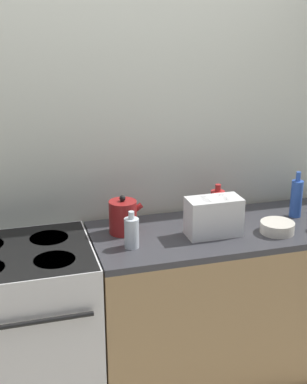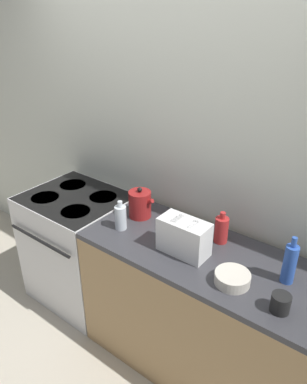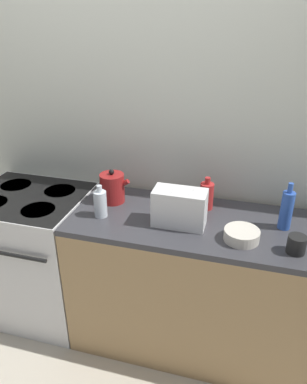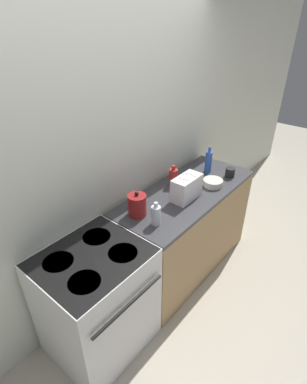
{
  "view_description": "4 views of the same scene",
  "coord_description": "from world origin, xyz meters",
  "px_view_note": "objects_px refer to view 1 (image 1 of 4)",
  "views": [
    {
      "loc": [
        -0.62,
        -2.23,
        2.11
      ],
      "look_at": [
        0.14,
        0.41,
        1.15
      ],
      "focal_mm": 50.0,
      "sensor_mm": 36.0,
      "label": 1
    },
    {
      "loc": [
        1.39,
        -1.27,
        2.24
      ],
      "look_at": [
        0.12,
        0.36,
        1.18
      ],
      "focal_mm": 35.0,
      "sensor_mm": 36.0,
      "label": 2
    },
    {
      "loc": [
        0.78,
        -1.54,
        2.03
      ],
      "look_at": [
        0.26,
        0.33,
        1.07
      ],
      "focal_mm": 35.0,
      "sensor_mm": 36.0,
      "label": 3
    },
    {
      "loc": [
        -1.5,
        -0.97,
        2.36
      ],
      "look_at": [
        0.06,
        0.33,
        1.13
      ],
      "focal_mm": 28.0,
      "sensor_mm": 36.0,
      "label": 4
    }
  ],
  "objects_px": {
    "kettle": "(123,217)",
    "bottle_blue": "(296,198)",
    "bottle_clear": "(132,232)",
    "toaster": "(214,217)",
    "stove": "(25,328)",
    "bottle_red": "(217,204)",
    "bowl": "(277,227)"
  },
  "relations": [
    {
      "from": "kettle",
      "to": "bottle_blue",
      "type": "bearing_deg",
      "value": -2.48
    },
    {
      "from": "bottle_clear",
      "to": "toaster",
      "type": "bearing_deg",
      "value": 3.84
    },
    {
      "from": "toaster",
      "to": "stove",
      "type": "bearing_deg",
      "value": 175.97
    },
    {
      "from": "bottle_red",
      "to": "bottle_blue",
      "type": "bearing_deg",
      "value": -13.83
    },
    {
      "from": "stove",
      "to": "bottle_clear",
      "type": "distance_m",
      "value": 0.79
    },
    {
      "from": "bottle_clear",
      "to": "bowl",
      "type": "bearing_deg",
      "value": -2.66
    },
    {
      "from": "stove",
      "to": "bottle_blue",
      "type": "xyz_separation_m",
      "value": [
        1.6,
        0.05,
        0.57
      ]
    },
    {
      "from": "kettle",
      "to": "bottle_clear",
      "type": "relative_size",
      "value": 1.1
    },
    {
      "from": "bottle_blue",
      "to": "bowl",
      "type": "xyz_separation_m",
      "value": [
        -0.22,
        -0.19,
        -0.08
      ]
    },
    {
      "from": "stove",
      "to": "bottle_red",
      "type": "xyz_separation_m",
      "value": [
        1.15,
        0.16,
        0.54
      ]
    },
    {
      "from": "stove",
      "to": "bowl",
      "type": "xyz_separation_m",
      "value": [
        1.38,
        -0.14,
        0.48
      ]
    },
    {
      "from": "bottle_red",
      "to": "bowl",
      "type": "distance_m",
      "value": 0.38
    },
    {
      "from": "kettle",
      "to": "bottle_blue",
      "type": "height_order",
      "value": "bottle_blue"
    },
    {
      "from": "bottle_red",
      "to": "toaster",
      "type": "bearing_deg",
      "value": -117.14
    },
    {
      "from": "kettle",
      "to": "bowl",
      "type": "height_order",
      "value": "kettle"
    },
    {
      "from": "kettle",
      "to": "bowl",
      "type": "bearing_deg",
      "value": -15.98
    },
    {
      "from": "bowl",
      "to": "stove",
      "type": "bearing_deg",
      "value": 174.16
    },
    {
      "from": "stove",
      "to": "bottle_blue",
      "type": "bearing_deg",
      "value": 1.67
    },
    {
      "from": "stove",
      "to": "kettle",
      "type": "relative_size",
      "value": 4.26
    },
    {
      "from": "bottle_blue",
      "to": "bowl",
      "type": "relative_size",
      "value": 1.47
    },
    {
      "from": "bottle_red",
      "to": "bowl",
      "type": "xyz_separation_m",
      "value": [
        0.23,
        -0.3,
        -0.06
      ]
    },
    {
      "from": "bottle_blue",
      "to": "bottle_red",
      "type": "xyz_separation_m",
      "value": [
        -0.45,
        0.11,
        -0.03
      ]
    },
    {
      "from": "bottle_red",
      "to": "bottle_clear",
      "type": "bearing_deg",
      "value": -155.75
    },
    {
      "from": "toaster",
      "to": "bottle_red",
      "type": "height_order",
      "value": "toaster"
    },
    {
      "from": "bottle_clear",
      "to": "bowl",
      "type": "distance_m",
      "value": 0.82
    },
    {
      "from": "kettle",
      "to": "bowl",
      "type": "distance_m",
      "value": 0.85
    },
    {
      "from": "bottle_blue",
      "to": "bottle_red",
      "type": "height_order",
      "value": "bottle_blue"
    },
    {
      "from": "stove",
      "to": "bowl",
      "type": "distance_m",
      "value": 1.47
    },
    {
      "from": "toaster",
      "to": "bottle_clear",
      "type": "bearing_deg",
      "value": -176.16
    },
    {
      "from": "kettle",
      "to": "bottle_blue",
      "type": "xyz_separation_m",
      "value": [
        1.03,
        -0.04,
        0.02
      ]
    },
    {
      "from": "toaster",
      "to": "bowl",
      "type": "height_order",
      "value": "toaster"
    },
    {
      "from": "kettle",
      "to": "bottle_red",
      "type": "xyz_separation_m",
      "value": [
        0.58,
        0.07,
        -0.01
      ]
    }
  ]
}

